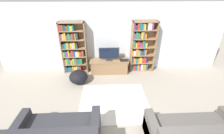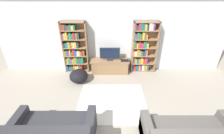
# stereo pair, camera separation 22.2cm
# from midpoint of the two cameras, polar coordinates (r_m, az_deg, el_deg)

# --- Properties ---
(wall_back) EXTENTS (8.80, 0.06, 2.60)m
(wall_back) POSITION_cam_midpoint_polar(r_m,az_deg,el_deg) (5.86, -1.39, 10.87)
(wall_back) COLOR silver
(wall_back) RESTS_ON ground_plane
(bookshelf_left) EXTENTS (0.94, 0.30, 1.97)m
(bookshelf_left) POSITION_cam_midpoint_polar(r_m,az_deg,el_deg) (5.95, -15.70, 6.58)
(bookshelf_left) COLOR #93704C
(bookshelf_left) RESTS_ON ground_plane
(bookshelf_right) EXTENTS (0.94, 0.30, 1.97)m
(bookshelf_right) POSITION_cam_midpoint_polar(r_m,az_deg,el_deg) (5.93, 10.06, 7.42)
(bookshelf_right) COLOR #93704C
(bookshelf_right) RESTS_ON ground_plane
(tv_stand) EXTENTS (1.50, 0.54, 0.53)m
(tv_stand) POSITION_cam_midpoint_polar(r_m,az_deg,el_deg) (5.94, -2.16, 0.35)
(tv_stand) COLOR #8E6B47
(tv_stand) RESTS_ON ground_plane
(television) EXTENTS (0.77, 0.16, 0.51)m
(television) POSITION_cam_midpoint_polar(r_m,az_deg,el_deg) (5.71, -2.25, 5.06)
(television) COLOR #2D2D33
(television) RESTS_ON tv_stand
(laptop) EXTENTS (0.31, 0.22, 0.03)m
(laptop) POSITION_cam_midpoint_polar(r_m,az_deg,el_deg) (5.79, 3.47, 2.57)
(laptop) COLOR #28282D
(laptop) RESTS_ON tv_stand
(area_rug) EXTENTS (2.00, 1.76, 0.02)m
(area_rug) POSITION_cam_midpoint_polar(r_m,az_deg,el_deg) (4.58, -0.65, -13.07)
(area_rug) COLOR beige
(area_rug) RESTS_ON ground_plane
(beanbag_ottoman) EXTENTS (0.65, 0.65, 0.46)m
(beanbag_ottoman) POSITION_cam_midpoint_polar(r_m,az_deg,el_deg) (5.45, -13.78, -3.66)
(beanbag_ottoman) COLOR black
(beanbag_ottoman) RESTS_ON ground_plane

